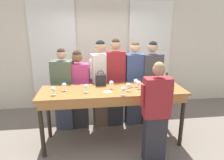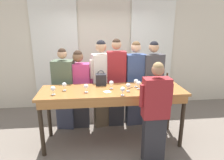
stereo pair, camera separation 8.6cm
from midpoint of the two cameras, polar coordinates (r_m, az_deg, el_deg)
ground_plane at (r=3.97m, az=0.78°, el=-16.93°), size 18.00×18.00×0.00m
wall_back at (r=5.20m, az=-1.62°, el=7.63°), size 12.00×0.06×2.80m
curtain_panel_left at (r=5.20m, az=-15.19°, el=6.44°), size 1.11×0.03×2.69m
curtain_panel_right at (r=5.39m, az=11.60°, el=7.00°), size 1.11×0.03×2.69m
tasting_bar at (r=3.53m, az=0.89°, el=-4.61°), size 2.54×0.76×1.03m
wine_bottle at (r=3.59m, az=15.97°, el=-1.09°), size 0.08×0.08×0.31m
handbag at (r=3.75m, az=-2.51°, el=0.20°), size 0.19×0.15×0.28m
wine_glass_front_left at (r=3.37m, az=-6.72°, el=-1.87°), size 0.08×0.08×0.14m
wine_glass_front_mid at (r=3.56m, az=8.34°, el=-0.97°), size 0.08×0.08×0.14m
wine_glass_front_right at (r=3.67m, az=7.54°, el=-0.41°), size 0.08×0.08×0.14m
wine_glass_center_left at (r=3.89m, az=12.16°, el=0.29°), size 0.08×0.08×0.14m
wine_glass_center_mid at (r=3.42m, az=5.38°, el=-1.62°), size 0.08×0.08×0.14m
wine_glass_center_right at (r=3.36m, az=-15.79°, el=-2.43°), size 0.08×0.08×0.14m
wine_glass_back_left at (r=3.54m, az=0.51°, el=-0.92°), size 0.08×0.08×0.14m
wine_glass_back_mid at (r=3.79m, az=16.51°, el=-0.41°), size 0.08×0.08×0.14m
wine_glass_back_right at (r=3.52m, az=-12.80°, el=-1.39°), size 0.08×0.08×0.14m
wine_glass_near_host at (r=3.77m, az=12.24°, el=-0.22°), size 0.08×0.08×0.14m
wine_glass_by_bottle at (r=3.83m, az=14.54°, el=-0.09°), size 0.08×0.08×0.14m
wine_glass_by_handbag at (r=3.22m, az=3.84°, el=-2.69°), size 0.08×0.08×0.14m
napkin at (r=3.40m, az=-0.64°, el=-3.36°), size 0.14×0.14×0.00m
pen at (r=3.59m, az=5.86°, el=-2.34°), size 0.12×0.09×0.01m
guest_olive_jacket at (r=4.19m, az=-12.82°, el=-2.63°), size 0.53×0.35×1.69m
guest_pink_top at (r=4.17m, az=-8.70°, el=-2.61°), size 0.55×0.25×1.65m
guest_cream_sweater at (r=4.13m, az=-2.40°, el=-0.83°), size 0.48×0.32×1.84m
guest_striped_shirt at (r=4.16m, az=1.81°, el=-0.63°), size 0.50×0.23×1.87m
guest_navy_coat at (r=4.24m, az=7.13°, el=-0.92°), size 0.51×0.28×1.81m
guest_beige_cap at (r=4.34m, az=11.87°, el=-0.81°), size 0.54×0.30×1.81m
host_pouring at (r=3.15m, az=13.00°, el=-9.33°), size 0.51×0.22×1.63m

